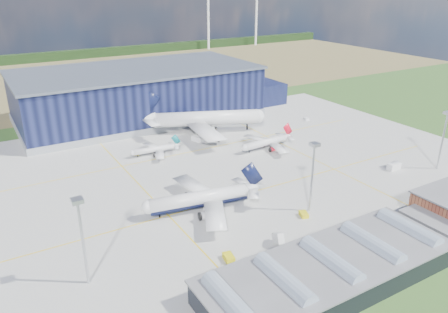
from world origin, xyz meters
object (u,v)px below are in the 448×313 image
Objects in this scene: airliner_widebody at (206,111)px; gse_tug_a at (229,258)px; light_mast_center at (313,166)px; gse_van_a at (213,205)px; airliner_red at (266,139)px; gse_cart_b at (196,128)px; gse_tug_c at (136,153)px; car_b at (386,222)px; gse_cart_a at (306,119)px; gse_tug_b at (304,214)px; gse_van_c at (394,166)px; airliner_navy at (199,191)px; light_mast_west at (81,228)px; airstair at (278,241)px; hangar at (143,95)px; airliner_regional at (154,147)px; gse_van_b at (197,139)px; light_mast_east at (444,131)px.

gse_tug_a is at bearing -92.71° from airliner_widebody.
light_mast_center is 33.88m from gse_van_a.
gse_cart_b is (-13.58, 39.71, -4.03)m from airliner_red.
gse_cart_b is at bearing 33.16° from gse_tug_c.
airliner_red reaches higher than car_b.
gse_van_a is 2.01× the size of gse_cart_a.
gse_van_c is at bearing 30.14° from gse_tug_b.
airliner_widebody is 87.38m from gse_van_c.
gse_tug_b is at bearing 69.99° from car_b.
airliner_red reaches higher than gse_van_c.
gse_van_a reaches higher than gse_cart_a.
gse_van_c reaches higher than gse_tug_c.
airliner_red is 5.18× the size of gse_van_c.
airliner_red is 7.50× the size of gse_tug_a.
gse_van_c is (-12.99, -66.30, 0.66)m from gse_cart_a.
airliner_navy reaches higher than gse_tug_a.
gse_tug_c is at bearing 62.14° from light_mast_west.
airliner_widebody is 76.99m from gse_van_a.
airstair is at bearing 173.49° from gse_van_a.
airliner_red is 9.98× the size of gse_cart_b.
gse_cart_b is (-2.78, 6.32, -9.72)m from airliner_widebody.
gse_tug_b is (-4.08, -2.03, -14.71)m from light_mast_center.
airstair is at bearing -12.14° from light_mast_west.
airliner_widebody is 11.92m from gse_cart_b.
hangar reaches higher than airliner_red.
gse_van_b is at bearing -161.21° from airliner_regional.
airstair reaches higher than gse_van_b.
car_b is (40.23, -34.97, -0.78)m from gse_van_a.
airstair is (-70.44, -18.79, 0.12)m from gse_van_c.
light_mast_west is 49.49m from gse_van_a.
light_mast_west is at bearing 98.60° from car_b.
airliner_navy is 1.45× the size of airliner_red.
gse_cart_a is 0.91× the size of car_b.
gse_tug_a is 28.46m from gse_van_a.
gse_tug_b is at bearing -148.26° from gse_van_a.
airliner_red is at bearing -146.94° from gse_cart_b.
gse_van_c is (43.41, -83.15, 0.70)m from gse_cart_b.
gse_tug_c is at bearing -27.40° from airliner_red.
light_mast_center is at bearing 59.53° from car_b.
airliner_regional is 7.89× the size of gse_cart_b.
airliner_navy is at bearing -134.35° from gse_van_b.
gse_cart_b is (30.68, 21.32, -3.06)m from airliner_regional.
gse_tug_c reaches higher than gse_cart_b.
airstair is at bearing -172.93° from light_mast_east.
gse_van_c is 72.91m from airstair.
gse_van_a is at bearing -99.74° from hangar.
airliner_red reaches higher than airliner_regional.
gse_van_b is (-21.23, 23.89, -3.52)m from airliner_red.
light_mast_west is 104.31m from airliner_red.
airliner_regional is at bearing 91.88° from gse_tug_a.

